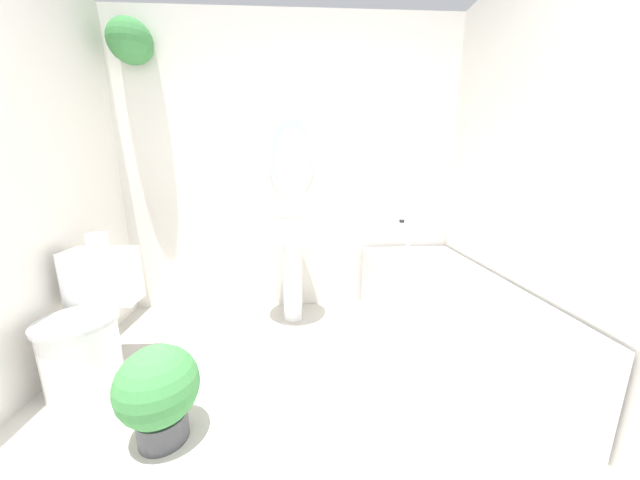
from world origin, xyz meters
name	(u,v)px	position (x,y,z in m)	size (l,w,h in m)	color
wall_back	(281,162)	(-0.08, 2.35, 1.27)	(2.88, 0.31, 2.40)	silver
wall_right	(562,173)	(1.41, 1.17, 1.20)	(0.06, 2.45, 2.40)	silver
toilet	(89,331)	(-1.12, 1.31, 0.32)	(0.40, 0.57, 0.75)	white
pedestal_sink	(292,249)	(0.01, 2.05, 0.59)	(0.48, 0.48, 0.89)	white
bathtub	(442,317)	(0.99, 1.45, 0.28)	(0.74, 1.67, 0.62)	silver
shampoo_bottle	(401,231)	(0.92, 2.16, 0.70)	(0.08, 0.08, 0.18)	white
potted_plant	(158,391)	(-0.55, 0.87, 0.26)	(0.36, 0.36, 0.46)	#47474C
toilet_paper_roll	(97,242)	(-1.12, 1.51, 0.80)	(0.11, 0.11, 0.10)	white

